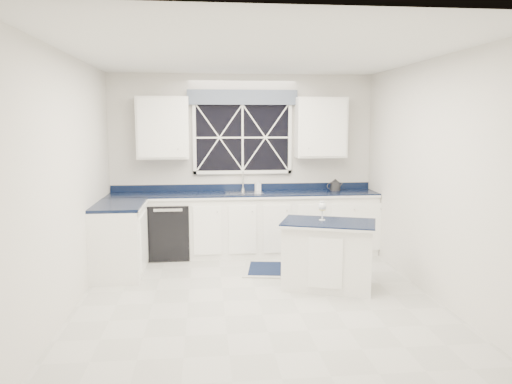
{
  "coord_description": "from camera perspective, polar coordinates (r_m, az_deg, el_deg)",
  "views": [
    {
      "loc": [
        -0.58,
        -5.36,
        2.0
      ],
      "look_at": [
        0.02,
        0.4,
        1.17
      ],
      "focal_mm": 35.0,
      "sensor_mm": 36.0,
      "label": 1
    }
  ],
  "objects": [
    {
      "name": "soap_bottle",
      "position": [
        7.63,
        0.22,
        0.76
      ],
      "size": [
        0.1,
        0.1,
        0.16
      ],
      "primitive_type": "imported",
      "rotation": [
        0.0,
        0.0,
        0.41
      ],
      "color": "silver",
      "rests_on": "countertop"
    },
    {
      "name": "wine_glass",
      "position": [
        6.05,
        7.59,
        -1.72
      ],
      "size": [
        0.1,
        0.1,
        0.23
      ],
      "color": "white",
      "rests_on": "island"
    },
    {
      "name": "kettle",
      "position": [
        7.73,
        9.02,
        0.78
      ],
      "size": [
        0.26,
        0.18,
        0.18
      ],
      "rotation": [
        0.0,
        0.0,
        0.16
      ],
      "color": "#2D2C2F",
      "rests_on": "countertop"
    },
    {
      "name": "upper_cabinets",
      "position": [
        7.47,
        -1.48,
        7.36
      ],
      "size": [
        3.1,
        0.34,
        0.9
      ],
      "color": "white",
      "rests_on": "ground"
    },
    {
      "name": "base_cabinets",
      "position": [
        7.32,
        -3.85,
        -4.12
      ],
      "size": [
        3.99,
        1.6,
        0.9
      ],
      "color": "white",
      "rests_on": "ground"
    },
    {
      "name": "island",
      "position": [
        6.11,
        8.23,
        -7.06
      ],
      "size": [
        1.24,
        0.98,
        0.81
      ],
      "rotation": [
        0.0,
        0.0,
        -0.34
      ],
      "color": "white",
      "rests_on": "ground"
    },
    {
      "name": "rug",
      "position": [
        6.84,
        3.95,
        -8.81
      ],
      "size": [
        1.36,
        0.95,
        0.02
      ],
      "rotation": [
        0.0,
        0.0,
        -0.16
      ],
      "color": "#A7A7A2",
      "rests_on": "ground"
    },
    {
      "name": "dishwasher",
      "position": [
        7.5,
        -9.79,
        -4.23
      ],
      "size": [
        0.6,
        0.58,
        0.82
      ],
      "primitive_type": "cube",
      "color": "black",
      "rests_on": "ground"
    },
    {
      "name": "window",
      "position": [
        7.59,
        -1.55,
        6.84
      ],
      "size": [
        1.65,
        0.09,
        1.26
      ],
      "color": "black",
      "rests_on": "ground"
    },
    {
      "name": "back_wall",
      "position": [
        7.66,
        -1.56,
        3.26
      ],
      "size": [
        4.0,
        0.1,
        2.7
      ],
      "primitive_type": "cube",
      "color": "silver",
      "rests_on": "ground"
    },
    {
      "name": "countertop",
      "position": [
        7.41,
        -1.37,
        -0.25
      ],
      "size": [
        3.98,
        0.64,
        0.04
      ],
      "primitive_type": "cube",
      "color": "black",
      "rests_on": "base_cabinets"
    },
    {
      "name": "ground",
      "position": [
        5.75,
        0.24,
        -12.22
      ],
      "size": [
        4.5,
        4.5,
        0.0
      ],
      "primitive_type": "plane",
      "color": "#B6B5B0",
      "rests_on": "ground"
    },
    {
      "name": "faucet",
      "position": [
        7.58,
        -1.49,
        1.3
      ],
      "size": [
        0.05,
        0.2,
        0.3
      ],
      "color": "silver",
      "rests_on": "countertop"
    }
  ]
}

